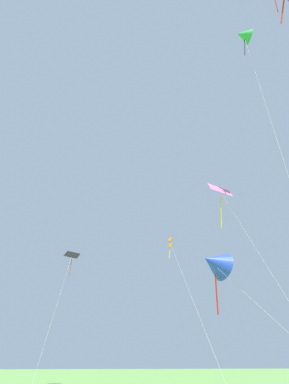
{
  "coord_description": "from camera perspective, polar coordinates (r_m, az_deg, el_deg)",
  "views": [
    {
      "loc": [
        2.94,
        -2.26,
        1.71
      ],
      "look_at": [
        10.54,
        23.07,
        13.93
      ],
      "focal_mm": 35.13,
      "sensor_mm": 36.0,
      "label": 1
    }
  ],
  "objects": [
    {
      "name": "kite_black_large",
      "position": [
        39.28,
        -11.13,
        -10.12
      ],
      "size": [
        3.81,
        9.91,
        12.55
      ],
      "color": "black",
      "rests_on": "ground_plane"
    },
    {
      "name": "kite_pink_low",
      "position": [
        31.99,
        11.62,
        -0.9
      ],
      "size": [
        2.23,
        11.25,
        15.99
      ],
      "color": "pink",
      "rests_on": "ground_plane"
    },
    {
      "name": "kite_blue_delta",
      "position": [
        24.28,
        10.58,
        -10.54
      ],
      "size": [
        2.26,
        11.62,
        8.62
      ],
      "color": "blue",
      "rests_on": "ground_plane"
    },
    {
      "name": "kite_green_small",
      "position": [
        36.07,
        14.85,
        21.97
      ],
      "size": [
        3.3,
        7.86,
        28.36
      ],
      "color": "green",
      "rests_on": "ground_plane"
    },
    {
      "name": "kite_orange_box",
      "position": [
        30.3,
        4.06,
        -8.06
      ],
      "size": [
        1.18,
        10.3,
        11.14
      ],
      "color": "orange",
      "rests_on": "ground_plane"
    }
  ]
}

